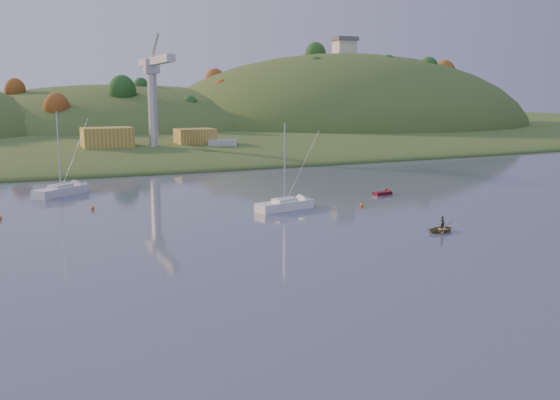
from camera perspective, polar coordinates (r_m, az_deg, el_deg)
name	(u,v)px	position (r m, az deg, el deg)	size (l,w,h in m)	color
far_shore	(85,132)	(255.22, -17.37, 5.98)	(620.00, 220.00, 1.50)	#365220
shore_slope	(113,144)	(190.98, -15.00, 4.95)	(640.00, 150.00, 7.00)	#365220
hill_center	(121,134)	(236.90, -14.37, 5.86)	(140.00, 120.00, 36.00)	#365220
hill_right	(343,131)	(251.78, 5.79, 6.33)	(150.00, 130.00, 60.00)	#365220
hilltop_house	(345,45)	(252.00, 5.93, 13.93)	(9.00, 7.00, 6.45)	beige
hillside_trees	(103,140)	(210.70, -15.88, 5.34)	(280.00, 50.00, 32.00)	#1C4418
wharf	(165,152)	(149.82, -10.47, 4.34)	(42.00, 16.00, 2.40)	slate
shed_west	(107,138)	(148.01, -15.52, 5.48)	(11.00, 8.00, 4.80)	olive
shed_east	(195,137)	(153.55, -7.77, 5.74)	(9.00, 7.00, 4.00)	olive
dock_crane	(154,83)	(145.00, -11.49, 10.45)	(3.20, 28.00, 20.30)	#B7B7BC
sailboat_near	(61,190)	(97.98, -19.39, 0.87)	(8.52, 7.83, 12.38)	silver
sailboat_far	(285,204)	(81.00, 0.42, -0.39)	(8.41, 4.28, 11.20)	white
canoe	(442,229)	(70.53, 14.62, -2.58)	(2.20, 3.08, 0.64)	olive
paddler	(442,225)	(70.44, 14.63, -2.24)	(0.54, 0.36, 1.49)	black
red_tender	(386,193)	(94.49, 9.64, 0.64)	(3.60, 1.68, 1.18)	#4E0B13
work_vessel	(223,150)	(149.59, -5.25, 4.54)	(16.59, 11.05, 4.02)	#505A6A
buoy_0	(362,205)	(83.71, 7.49, -0.47)	(0.50, 0.50, 0.50)	orange
buoy_1	(0,218)	(81.76, -24.24, -1.51)	(0.50, 0.50, 0.50)	orange
buoy_2	(93,208)	(84.51, -16.76, -0.71)	(0.50, 0.50, 0.50)	orange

